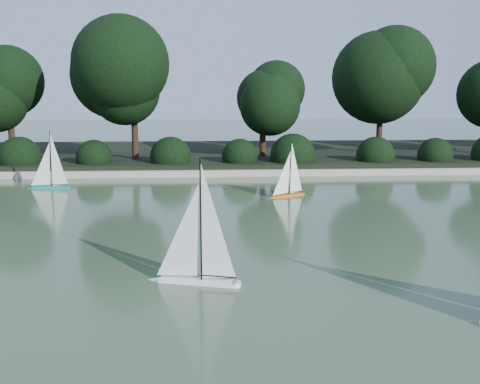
% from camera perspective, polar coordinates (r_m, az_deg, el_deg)
% --- Properties ---
extents(ground, '(80.00, 80.00, 0.00)m').
position_cam_1_polar(ground, '(8.20, 2.90, -7.62)').
color(ground, '#32472A').
rests_on(ground, ground).
extents(pond_coping, '(40.00, 0.35, 0.18)m').
position_cam_1_polar(pond_coping, '(16.96, -0.44, 1.82)').
color(pond_coping, gray).
rests_on(pond_coping, ground).
extents(far_bank, '(40.00, 8.00, 0.30)m').
position_cam_1_polar(far_bank, '(20.92, -1.01, 3.51)').
color(far_bank, black).
rests_on(far_bank, ground).
extents(tree_line, '(26.31, 3.93, 4.39)m').
position_cam_1_polar(tree_line, '(19.32, 2.88, 10.38)').
color(tree_line, black).
rests_on(tree_line, ground).
extents(shrub_hedge, '(29.10, 1.10, 1.10)m').
position_cam_1_polar(shrub_hedge, '(17.81, -0.59, 3.37)').
color(shrub_hedge, black).
rests_on(shrub_hedge, ground).
extents(sailboat_white_a, '(1.24, 0.53, 1.71)m').
position_cam_1_polar(sailboat_white_a, '(7.72, -4.71, -6.68)').
color(sailboat_white_a, white).
rests_on(sailboat_white_a, ground).
extents(sailboat_orange, '(0.93, 0.62, 1.38)m').
position_cam_1_polar(sailboat_orange, '(13.80, 4.35, 0.46)').
color(sailboat_orange, orange).
rests_on(sailboat_orange, ground).
extents(sailboat_teal, '(1.10, 0.27, 1.50)m').
position_cam_1_polar(sailboat_teal, '(15.65, -17.85, 1.21)').
color(sailboat_teal, '#079882').
rests_on(sailboat_teal, ground).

